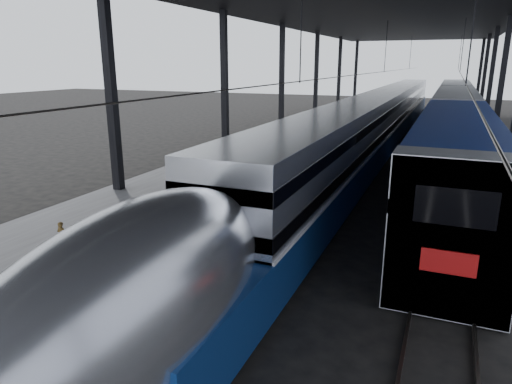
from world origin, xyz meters
The scene contains 8 objects.
ground centered at (0.00, 0.00, 0.00)m, with size 160.00×160.00×0.00m, color black.
platform centered at (-3.50, 20.00, 0.50)m, with size 6.00×80.00×1.00m, color #4C4C4F.
yellow_strip centered at (-0.70, 20.00, 1.00)m, with size 0.30×80.00×0.01m, color gold.
rails centered at (4.50, 20.00, 0.08)m, with size 6.52×80.00×0.16m.
canopy centered at (1.90, 20.00, 9.12)m, with size 18.00×75.00×9.47m.
tgv_train centered at (2.00, 23.49, 1.87)m, with size 2.79×65.20×4.00m.
second_train centered at (7.00, 28.30, 2.06)m, with size 2.95×56.05×4.07m.
child centered at (-2.98, -0.88, 1.42)m, with size 0.31×0.20×0.84m, color #483618.
Camera 1 is at (6.66, -9.76, 6.08)m, focal length 32.00 mm.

